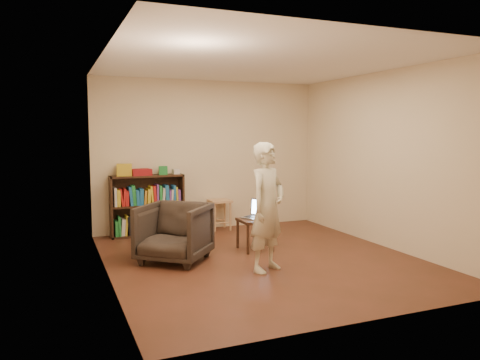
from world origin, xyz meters
name	(u,v)px	position (x,y,z in m)	size (l,w,h in m)	color
floor	(262,259)	(0.00, 0.00, 0.00)	(4.50, 4.50, 0.00)	#432415
ceiling	(263,62)	(0.00, 0.00, 2.60)	(4.50, 4.50, 0.00)	white
wall_back	(208,155)	(0.00, 2.25, 1.30)	(4.00, 4.00, 0.00)	beige
wall_left	(106,167)	(-2.00, 0.00, 1.30)	(4.50, 4.50, 0.00)	beige
wall_right	(385,160)	(2.00, 0.00, 1.30)	(4.50, 4.50, 0.00)	beige
bookshelf	(147,209)	(-1.13, 2.09, 0.44)	(1.20, 0.30, 1.00)	black
box_yellow	(124,170)	(-1.49, 2.09, 1.10)	(0.24, 0.17, 0.19)	gold
red_cloth	(141,172)	(-1.22, 2.07, 1.05)	(0.32, 0.23, 0.11)	maroon
box_green	(163,170)	(-0.85, 2.08, 1.07)	(0.14, 0.14, 0.14)	#217E35
box_white	(176,172)	(-0.63, 2.09, 1.04)	(0.11, 0.11, 0.09)	beige
stool	(220,206)	(0.13, 2.03, 0.43)	(0.36, 0.36, 0.53)	#AB8153
armchair	(174,233)	(-1.11, 0.34, 0.39)	(0.82, 0.85, 0.77)	#312820
side_table	(255,224)	(0.12, 0.50, 0.38)	(0.44, 0.44, 0.45)	black
laptop	(257,214)	(0.18, 0.55, 0.52)	(0.43, 0.46, 0.27)	#A8A7AC
person	(267,207)	(-0.15, -0.48, 0.79)	(0.58, 0.38, 1.58)	beige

